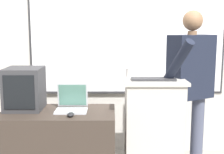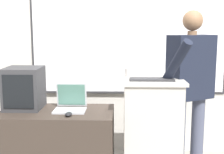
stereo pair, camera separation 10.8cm
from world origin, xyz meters
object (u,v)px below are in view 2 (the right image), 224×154
object	(u,v)px
wireless_keyboard	(152,79)
computer_mouse_by_laptop	(69,114)
side_desk	(58,150)
laptop	(71,102)
person_presenter	(190,83)
coffee_mug	(130,72)
crt_monitor	(24,88)
lectern_podium	(152,134)

from	to	relation	value
wireless_keyboard	computer_mouse_by_laptop	world-z (taller)	wireless_keyboard
side_desk	laptop	world-z (taller)	laptop
person_presenter	side_desk	bearing A→B (deg)	162.09
laptop	wireless_keyboard	bearing A→B (deg)	-3.92
person_presenter	laptop	world-z (taller)	person_presenter
computer_mouse_by_laptop	coffee_mug	distance (m)	0.73
side_desk	computer_mouse_by_laptop	bearing A→B (deg)	-48.91
computer_mouse_by_laptop	crt_monitor	xyz separation A→B (m)	(-0.47, 0.25, 0.18)
lectern_podium	wireless_keyboard	xyz separation A→B (m)	(-0.02, -0.06, 0.54)
computer_mouse_by_laptop	crt_monitor	bearing A→B (deg)	151.94
person_presenter	coffee_mug	bearing A→B (deg)	155.37
lectern_podium	side_desk	size ratio (longest dim) A/B	1.00
crt_monitor	coffee_mug	size ratio (longest dim) A/B	2.81
lectern_podium	laptop	size ratio (longest dim) A/B	3.61
lectern_podium	computer_mouse_by_laptop	bearing A→B (deg)	-164.10
wireless_keyboard	crt_monitor	bearing A→B (deg)	175.76
lectern_podium	wireless_keyboard	world-z (taller)	wireless_keyboard
computer_mouse_by_laptop	coffee_mug	world-z (taller)	coffee_mug
coffee_mug	person_presenter	bearing A→B (deg)	4.16
person_presenter	laptop	size ratio (longest dim) A/B	5.79
side_desk	wireless_keyboard	xyz separation A→B (m)	(0.88, -0.00, 0.69)
lectern_podium	coffee_mug	world-z (taller)	coffee_mug
lectern_podium	crt_monitor	xyz separation A→B (m)	(-1.22, 0.03, 0.43)
laptop	crt_monitor	bearing A→B (deg)	175.22
lectern_podium	side_desk	xyz separation A→B (m)	(-0.89, -0.05, -0.15)
side_desk	wireless_keyboard	distance (m)	1.11
wireless_keyboard	coffee_mug	distance (m)	0.28
person_presenter	crt_monitor	distance (m)	1.61
laptop	computer_mouse_by_laptop	xyz separation A→B (m)	(0.01, -0.21, -0.05)
lectern_podium	laptop	world-z (taller)	lectern_podium
side_desk	wireless_keyboard	size ratio (longest dim) A/B	2.61
side_desk	laptop	bearing A→B (deg)	22.11
side_desk	computer_mouse_by_laptop	distance (m)	0.45
crt_monitor	coffee_mug	xyz separation A→B (m)	(1.02, 0.11, 0.14)
lectern_podium	side_desk	distance (m)	0.91
computer_mouse_by_laptop	wireless_keyboard	bearing A→B (deg)	12.20
lectern_podium	computer_mouse_by_laptop	distance (m)	0.82
side_desk	person_presenter	size ratio (longest dim) A/B	0.62
lectern_podium	side_desk	world-z (taller)	lectern_podium
computer_mouse_by_laptop	coffee_mug	bearing A→B (deg)	33.47
side_desk	computer_mouse_by_laptop	xyz separation A→B (m)	(0.14, -0.16, 0.40)
side_desk	person_presenter	bearing A→B (deg)	10.87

